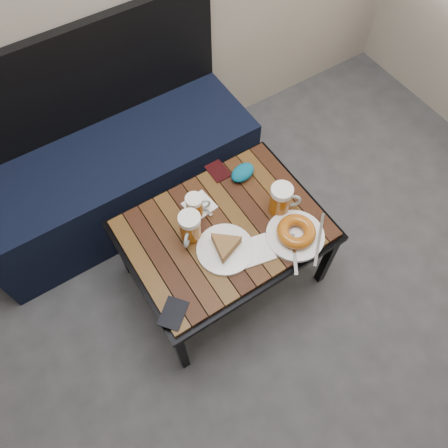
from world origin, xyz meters
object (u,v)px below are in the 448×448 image
bench (115,172)px  plate_pie (225,247)px  beer_mug_centre (195,206)px  knit_pouch (243,172)px  passport_burgundy (218,171)px  beer_mug_right (281,199)px  cafe_table (224,233)px  passport_navy (173,313)px  plate_bagel (296,233)px  beer_mug_left (190,227)px

bench → plate_pie: 0.81m
beer_mug_centre → knit_pouch: beer_mug_centre is taller
bench → beer_mug_centre: bench is taller
beer_mug_centre → passport_burgundy: size_ratio=1.06×
passport_burgundy → knit_pouch: 0.11m
knit_pouch → beer_mug_right: bearing=-81.3°
cafe_table → plate_pie: bearing=-120.1°
knit_pouch → cafe_table: bearing=-139.9°
passport_navy → knit_pouch: size_ratio=0.98×
plate_bagel → passport_burgundy: size_ratio=2.59×
bench → beer_mug_centre: 0.62m
beer_mug_centre → beer_mug_left: bearing=-118.2°
passport_burgundy → passport_navy: bearing=-136.9°
beer_mug_right → plate_bagel: bearing=-69.7°
plate_bagel → cafe_table: bearing=138.8°
cafe_table → beer_mug_right: beer_mug_right is taller
plate_pie → plate_bagel: (0.28, -0.10, 0.00)m
plate_pie → bench: bearing=103.1°
beer_mug_centre → beer_mug_right: size_ratio=0.79×
plate_bagel → passport_burgundy: (-0.09, 0.45, -0.02)m
beer_mug_left → beer_mug_right: size_ratio=0.97×
bench → passport_burgundy: 0.58m
beer_mug_left → passport_navy: beer_mug_left is taller
beer_mug_left → passport_navy: 0.34m
beer_mug_right → knit_pouch: beer_mug_right is taller
passport_navy → passport_burgundy: (0.49, 0.47, -0.00)m
beer_mug_left → knit_pouch: beer_mug_left is taller
cafe_table → beer_mug_left: (-0.14, 0.04, 0.12)m
knit_pouch → passport_burgundy: bearing=133.9°
knit_pouch → beer_mug_left: bearing=-158.0°
plate_bagel → beer_mug_left: bearing=146.9°
beer_mug_right → passport_burgundy: bearing=140.3°
beer_mug_left → beer_mug_centre: (0.07, 0.08, -0.01)m
plate_bagel → passport_burgundy: plate_bagel is taller
beer_mug_centre → passport_navy: 0.45m
passport_navy → knit_pouch: knit_pouch is taller
beer_mug_left → plate_pie: (0.08, -0.13, -0.05)m
beer_mug_right → plate_pie: beer_mug_right is taller
passport_burgundy → plate_pie: bearing=-118.6°
bench → knit_pouch: bearing=-47.7°
beer_mug_left → plate_bagel: bearing=102.3°
passport_burgundy → bench: bearing=131.4°
plate_bagel → passport_burgundy: 0.46m
plate_bagel → passport_navy: (-0.58, -0.02, -0.02)m
beer_mug_centre → beer_mug_right: (0.31, -0.17, 0.02)m
cafe_table → knit_pouch: 0.29m
beer_mug_centre → plate_bagel: 0.43m
plate_bagel → bench: bearing=117.7°
plate_pie → passport_burgundy: 0.40m
beer_mug_left → beer_mug_right: bearing=122.3°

